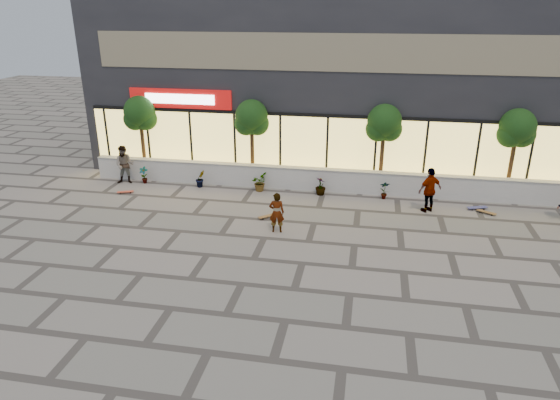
% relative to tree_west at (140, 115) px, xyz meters
% --- Properties ---
extents(ground, '(80.00, 80.00, 0.00)m').
position_rel_tree_west_xyz_m(ground, '(9.00, -7.70, -2.99)').
color(ground, gray).
rests_on(ground, ground).
extents(planter_wall, '(22.00, 0.42, 1.04)m').
position_rel_tree_west_xyz_m(planter_wall, '(9.00, -0.70, -2.46)').
color(planter_wall, white).
rests_on(planter_wall, ground).
extents(retail_building, '(24.00, 9.17, 8.50)m').
position_rel_tree_west_xyz_m(retail_building, '(9.00, 4.79, 1.26)').
color(retail_building, '#25252A').
rests_on(retail_building, ground).
extents(shrub_a, '(0.43, 0.29, 0.81)m').
position_rel_tree_west_xyz_m(shrub_a, '(0.50, -1.25, -2.58)').
color(shrub_a, '#1B3811').
rests_on(shrub_a, ground).
extents(shrub_b, '(0.57, 0.57, 0.81)m').
position_rel_tree_west_xyz_m(shrub_b, '(3.30, -1.25, -2.58)').
color(shrub_b, '#1B3811').
rests_on(shrub_b, ground).
extents(shrub_c, '(0.68, 0.77, 0.81)m').
position_rel_tree_west_xyz_m(shrub_c, '(6.10, -1.25, -2.58)').
color(shrub_c, '#1B3811').
rests_on(shrub_c, ground).
extents(shrub_d, '(0.64, 0.64, 0.81)m').
position_rel_tree_west_xyz_m(shrub_d, '(8.90, -1.25, -2.58)').
color(shrub_d, '#1B3811').
rests_on(shrub_d, ground).
extents(shrub_e, '(0.46, 0.35, 0.81)m').
position_rel_tree_west_xyz_m(shrub_e, '(11.70, -1.25, -2.58)').
color(shrub_e, '#1B3811').
rests_on(shrub_e, ground).
extents(tree_west, '(1.60, 1.50, 3.92)m').
position_rel_tree_west_xyz_m(tree_west, '(0.00, 0.00, 0.00)').
color(tree_west, '#4A331A').
rests_on(tree_west, ground).
extents(tree_midwest, '(1.60, 1.50, 3.92)m').
position_rel_tree_west_xyz_m(tree_midwest, '(5.50, 0.00, 0.00)').
color(tree_midwest, '#4A331A').
rests_on(tree_midwest, ground).
extents(tree_mideast, '(1.60, 1.50, 3.92)m').
position_rel_tree_west_xyz_m(tree_mideast, '(11.50, 0.00, 0.00)').
color(tree_mideast, '#4A331A').
rests_on(tree_mideast, ground).
extents(tree_east, '(1.60, 1.50, 3.92)m').
position_rel_tree_west_xyz_m(tree_east, '(17.00, 0.00, 0.00)').
color(tree_east, '#4A331A').
rests_on(tree_east, ground).
extents(skater_center, '(0.61, 0.45, 1.55)m').
position_rel_tree_west_xyz_m(skater_center, '(7.71, -5.44, -2.21)').
color(skater_center, silver).
rests_on(skater_center, ground).
extents(skater_left, '(1.01, 0.86, 1.83)m').
position_rel_tree_west_xyz_m(skater_left, '(-0.34, -1.40, -2.07)').
color(skater_left, '#9B9464').
rests_on(skater_left, ground).
extents(skater_right_near, '(1.16, 1.00, 1.87)m').
position_rel_tree_west_xyz_m(skater_right_near, '(13.45, -2.38, -2.05)').
color(skater_right_near, white).
rests_on(skater_right_near, ground).
extents(skateboard_center, '(0.71, 0.68, 0.09)m').
position_rel_tree_west_xyz_m(skateboard_center, '(7.10, -4.24, -2.91)').
color(skateboard_center, brown).
rests_on(skateboard_center, ground).
extents(skateboard_left, '(0.73, 0.44, 0.09)m').
position_rel_tree_west_xyz_m(skateboard_left, '(0.23, -2.69, -2.91)').
color(skateboard_left, '#E9442B').
rests_on(skateboard_left, ground).
extents(skateboard_right_near, '(0.77, 0.57, 0.09)m').
position_rel_tree_west_xyz_m(skateboard_right_near, '(15.78, -2.22, -2.91)').
color(skateboard_right_near, brown).
rests_on(skateboard_right_near, ground).
extents(skateboard_right_far, '(0.87, 0.48, 0.10)m').
position_rel_tree_west_xyz_m(skateboard_right_far, '(15.50, -1.79, -2.90)').
color(skateboard_right_far, '#45457F').
rests_on(skateboard_right_far, ground).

